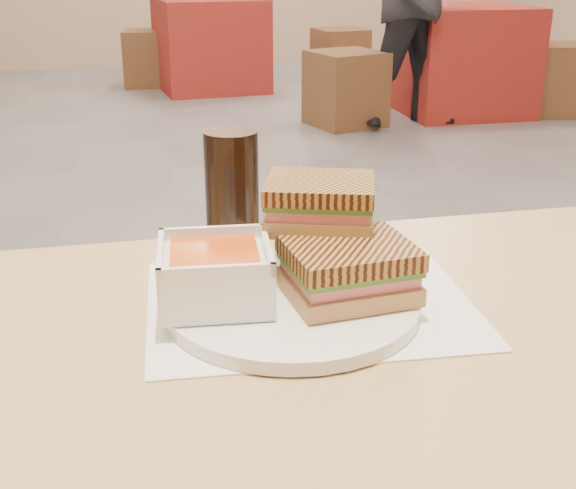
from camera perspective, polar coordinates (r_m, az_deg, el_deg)
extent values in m
cube|color=tan|center=(0.67, -3.88, -11.06)|extent=(1.22, 0.73, 0.03)
cylinder|color=tan|center=(1.30, 19.94, -14.55)|extent=(0.06, 0.06, 0.72)
cube|color=white|center=(0.79, 1.64, -4.46)|extent=(0.35, 0.27, 0.00)
cylinder|color=white|center=(0.77, 0.32, -4.55)|extent=(0.26, 0.26, 0.01)
cube|color=white|center=(0.75, -5.57, -2.59)|extent=(0.12, 0.12, 0.05)
cube|color=#D54D0D|center=(0.74, -5.64, -0.77)|extent=(0.09, 0.09, 0.01)
cube|color=white|center=(0.74, -1.59, -0.31)|extent=(0.01, 0.11, 0.01)
cube|color=white|center=(0.74, -9.73, -0.70)|extent=(0.01, 0.11, 0.01)
cube|color=white|center=(0.79, -5.80, 0.93)|extent=(0.11, 0.01, 0.01)
cube|color=white|center=(0.69, -5.48, -2.13)|extent=(0.11, 0.01, 0.01)
cube|color=#AD8150|center=(0.77, 4.61, -3.19)|extent=(0.14, 0.12, 0.02)
cube|color=#CD6767|center=(0.76, 4.64, -2.13)|extent=(0.13, 0.11, 0.01)
cube|color=#386B23|center=(0.76, 4.66, -1.49)|extent=(0.13, 0.11, 0.01)
cube|color=olive|center=(0.75, 4.69, -0.62)|extent=(0.14, 0.12, 0.02)
cube|color=#AD8150|center=(0.81, 2.40, 2.04)|extent=(0.14, 0.12, 0.02)
cube|color=#CD6767|center=(0.81, 2.42, 3.00)|extent=(0.13, 0.11, 0.01)
cube|color=#386B23|center=(0.80, 2.43, 3.58)|extent=(0.13, 0.12, 0.01)
cube|color=olive|center=(0.80, 2.44, 4.36)|extent=(0.14, 0.12, 0.02)
cylinder|color=black|center=(0.93, -4.30, 4.33)|extent=(0.07, 0.07, 0.14)
cube|color=maroon|center=(5.55, 13.12, 13.55)|extent=(0.85, 0.85, 0.73)
cube|color=maroon|center=(6.38, -5.94, 14.93)|extent=(0.93, 0.93, 0.73)
cube|color=brown|center=(5.03, 4.43, 11.77)|extent=(0.54, 0.54, 0.48)
cube|color=brown|center=(5.69, 19.68, 11.78)|extent=(0.50, 0.50, 0.49)
cube|color=brown|center=(6.65, -10.53, 13.81)|extent=(0.45, 0.45, 0.46)
cube|color=brown|center=(6.70, 3.99, 14.16)|extent=(0.46, 0.46, 0.46)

